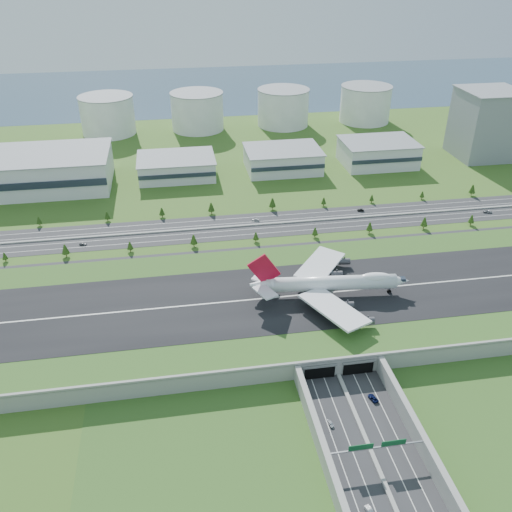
{
  "coord_description": "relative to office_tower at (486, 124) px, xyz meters",
  "views": [
    {
      "loc": [
        -62.75,
        -216.5,
        160.99
      ],
      "look_at": [
        -21.93,
        35.0,
        12.2
      ],
      "focal_mm": 38.0,
      "sensor_mm": 36.0,
      "label": 1
    }
  ],
  "objects": [
    {
      "name": "ground",
      "position": [
        -200.0,
        -195.0,
        -27.5
      ],
      "size": [
        1200.0,
        1200.0,
        0.0
      ],
      "primitive_type": "plane",
      "color": "#2E591B",
      "rests_on": "ground"
    },
    {
      "name": "airfield_deck",
      "position": [
        -200.0,
        -195.09,
        -23.38
      ],
      "size": [
        520.0,
        100.0,
        9.2
      ],
      "color": "gray",
      "rests_on": "ground"
    },
    {
      "name": "underpass_road",
      "position": [
        -200.0,
        -294.42,
        -24.07
      ],
      "size": [
        38.8,
        120.4,
        8.0
      ],
      "color": "#28282B",
      "rests_on": "ground"
    },
    {
      "name": "sign_gantry_near",
      "position": [
        -200.0,
        -290.04,
        -20.55
      ],
      "size": [
        38.7,
        0.7,
        9.8
      ],
      "color": "gray",
      "rests_on": "ground"
    },
    {
      "name": "north_expressway",
      "position": [
        -200.0,
        -100.0,
        -27.44
      ],
      "size": [
        560.0,
        36.0,
        0.12
      ],
      "primitive_type": "cube",
      "color": "#28282B",
      "rests_on": "ground"
    },
    {
      "name": "tree_row",
      "position": [
        -184.67,
        -98.62,
        -22.88
      ],
      "size": [
        495.73,
        48.63,
        8.46
      ],
      "color": "#3D2819",
      "rests_on": "ground"
    },
    {
      "name": "hangar_west",
      "position": [
        -370.0,
        -10.0,
        -15.0
      ],
      "size": [
        120.0,
        60.0,
        25.0
      ],
      "primitive_type": "cube",
      "color": "silver",
      "rests_on": "ground"
    },
    {
      "name": "hangar_mid_a",
      "position": [
        -260.0,
        -5.0,
        -20.0
      ],
      "size": [
        58.0,
        42.0,
        15.0
      ],
      "primitive_type": "cube",
      "color": "silver",
      "rests_on": "ground"
    },
    {
      "name": "hangar_mid_b",
      "position": [
        -175.0,
        -5.0,
        -19.0
      ],
      "size": [
        58.0,
        42.0,
        17.0
      ],
      "primitive_type": "cube",
      "color": "silver",
      "rests_on": "ground"
    },
    {
      "name": "hangar_mid_c",
      "position": [
        -95.0,
        -5.0,
        -18.0
      ],
      "size": [
        58.0,
        42.0,
        19.0
      ],
      "primitive_type": "cube",
      "color": "silver",
      "rests_on": "ground"
    },
    {
      "name": "office_tower",
      "position": [
        0.0,
        0.0,
        0.0
      ],
      "size": [
        46.0,
        46.0,
        55.0
      ],
      "primitive_type": "cube",
      "color": "gray",
      "rests_on": "ground"
    },
    {
      "name": "fuel_tank_a",
      "position": [
        -320.0,
        115.0,
        -10.0
      ],
      "size": [
        50.0,
        50.0,
        35.0
      ],
      "primitive_type": "cylinder",
      "color": "silver",
      "rests_on": "ground"
    },
    {
      "name": "fuel_tank_b",
      "position": [
        -235.0,
        115.0,
        -10.0
      ],
      "size": [
        50.0,
        50.0,
        35.0
      ],
      "primitive_type": "cylinder",
      "color": "silver",
      "rests_on": "ground"
    },
    {
      "name": "fuel_tank_c",
      "position": [
        -150.0,
        115.0,
        -10.0
      ],
      "size": [
        50.0,
        50.0,
        35.0
      ],
      "primitive_type": "cylinder",
      "color": "silver",
      "rests_on": "ground"
    },
    {
      "name": "fuel_tank_d",
      "position": [
        -65.0,
        115.0,
        -10.0
      ],
      "size": [
        50.0,
        50.0,
        35.0
      ],
      "primitive_type": "cylinder",
      "color": "silver",
      "rests_on": "ground"
    },
    {
      "name": "bay_water",
      "position": [
        -200.0,
        285.0,
        -27.47
      ],
      "size": [
        1200.0,
        260.0,
        0.06
      ],
      "primitive_type": "cube",
      "color": "#31495E",
      "rests_on": "ground"
    },
    {
      "name": "boeing_747",
      "position": [
        -190.93,
        -196.78,
        -12.48
      ],
      "size": [
        80.59,
        75.84,
        24.93
      ],
      "rotation": [
        0.0,
        0.0,
        -0.1
      ],
      "color": "white",
      "rests_on": "airfield_deck"
    },
    {
      "name": "car_0",
      "position": [
        -210.93,
        -271.31,
        -26.71
      ],
      "size": [
        2.08,
        4.1,
        1.34
      ],
      "primitive_type": "imported",
      "rotation": [
        0.0,
        0.0,
        0.13
      ],
      "color": "silver",
      "rests_on": "ground"
    },
    {
      "name": "car_1",
      "position": [
        -208.7,
        -309.2,
        -26.59
      ],
      "size": [
        2.56,
        5.0,
        1.57
      ],
      "primitive_type": "imported",
      "rotation": [
        0.0,
        0.0,
        0.2
      ],
      "color": "silver",
      "rests_on": "ground"
    },
    {
      "name": "car_2",
      "position": [
        -190.26,
        -261.07,
        -26.65
      ],
      "size": [
        3.84,
        5.71,
        1.45
      ],
      "primitive_type": "imported",
      "rotation": [
        0.0,
        0.0,
        3.44
      ],
      "color": "#0B133B",
      "rests_on": "ground"
    },
    {
      "name": "car_4",
      "position": [
        -320.87,
        -109.38,
        -26.65
      ],
      "size": [
        4.45,
        2.24,
        1.45
      ],
      "primitive_type": "imported",
      "rotation": [
        0.0,
        0.0,
        1.44
      ],
      "color": "#505054",
      "rests_on": "ground"
    },
    {
      "name": "car_5",
      "position": [
        -137.84,
        -90.64,
        -26.64
      ],
      "size": [
        4.75,
        2.52,
        1.49
      ],
      "primitive_type": "imported",
      "rotation": [
        0.0,
        0.0,
        -1.79
      ],
      "color": "black",
      "rests_on": "ground"
    },
    {
      "name": "car_6",
      "position": [
        -52.94,
        -106.53,
        -26.55
      ],
      "size": [
        6.6,
        4.71,
        1.67
      ],
      "primitive_type": "imported",
      "rotation": [
        0.0,
        0.0,
        1.21
      ],
      "color": "#A7A6AB",
      "rests_on": "ground"
    },
    {
      "name": "car_7",
      "position": [
        -211.67,
        -93.32,
        -26.67
      ],
      "size": [
        5.27,
        3.68,
        1.42
      ],
      "primitive_type": "imported",
      "rotation": [
        0.0,
        0.0,
        -1.96
      ],
      "color": "silver",
      "rests_on": "ground"
    }
  ]
}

